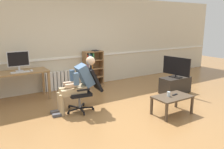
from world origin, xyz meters
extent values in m
plane|color=olive|center=(0.00, 0.00, 0.00)|extent=(18.00, 18.00, 0.00)
cube|color=beige|center=(0.00, 2.65, 1.35)|extent=(12.00, 0.10, 2.70)
cube|color=white|center=(0.00, 2.58, 0.92)|extent=(12.00, 0.03, 0.05)
cube|color=#9E7547|center=(-1.10, 1.88, 0.36)|extent=(0.06, 0.06, 0.72)
cube|color=#9E7547|center=(-1.10, 2.42, 0.36)|extent=(0.06, 0.06, 0.72)
cube|color=#9E7547|center=(-1.75, 2.15, 0.74)|extent=(1.37, 0.62, 0.04)
cube|color=silver|center=(-1.72, 2.21, 0.76)|extent=(0.18, 0.14, 0.01)
cube|color=silver|center=(-1.72, 2.23, 0.82)|extent=(0.04, 0.02, 0.10)
cube|color=silver|center=(-1.72, 2.23, 1.06)|extent=(0.52, 0.02, 0.38)
cube|color=black|center=(-1.72, 2.22, 1.06)|extent=(0.48, 0.00, 0.34)
cube|color=white|center=(-1.74, 2.01, 0.77)|extent=(0.43, 0.12, 0.02)
cube|color=white|center=(-1.48, 2.03, 0.77)|extent=(0.06, 0.10, 0.03)
cube|color=olive|center=(0.16, 2.42, 0.54)|extent=(0.03, 0.28, 1.08)
cube|color=olive|center=(0.73, 2.42, 0.54)|extent=(0.03, 0.28, 1.08)
cube|color=olive|center=(0.45, 2.56, 0.54)|extent=(0.57, 0.02, 1.08)
cube|color=olive|center=(0.45, 2.42, 0.01)|extent=(0.54, 0.28, 0.03)
cube|color=olive|center=(0.45, 2.42, 0.28)|extent=(0.54, 0.28, 0.03)
cube|color=olive|center=(0.45, 2.42, 0.54)|extent=(0.54, 0.28, 0.03)
cube|color=olive|center=(0.45, 2.42, 0.81)|extent=(0.54, 0.28, 0.03)
cube|color=olive|center=(0.45, 2.42, 1.07)|extent=(0.54, 0.28, 0.03)
cube|color=red|center=(0.21, 2.42, 0.13)|extent=(0.05, 0.19, 0.20)
cube|color=orange|center=(0.21, 2.42, 0.38)|extent=(0.04, 0.19, 0.17)
cube|color=#89428E|center=(0.21, 2.44, 0.64)|extent=(0.04, 0.19, 0.17)
cube|color=red|center=(0.21, 2.42, 0.91)|extent=(0.04, 0.19, 0.17)
cube|color=white|center=(0.28, 2.40, 0.12)|extent=(0.05, 0.19, 0.18)
cube|color=#89428E|center=(0.27, 2.41, 0.38)|extent=(0.04, 0.19, 0.18)
cube|color=white|center=(0.27, 2.43, 0.67)|extent=(0.04, 0.19, 0.22)
cube|color=#6699A3|center=(0.28, 2.42, 0.94)|extent=(0.05, 0.19, 0.24)
cube|color=#89428E|center=(0.34, 2.40, 0.13)|extent=(0.04, 0.19, 0.20)
cube|color=orange|center=(0.33, 2.43, 0.40)|extent=(0.04, 0.19, 0.21)
cube|color=black|center=(0.34, 2.43, 0.64)|extent=(0.05, 0.19, 0.17)
cube|color=#2D519E|center=(0.34, 2.44, 0.91)|extent=(0.03, 0.19, 0.17)
cube|color=#38844C|center=(0.41, 2.41, 0.11)|extent=(0.05, 0.19, 0.17)
cube|color=black|center=(0.38, 2.41, 0.40)|extent=(0.05, 0.19, 0.22)
cube|color=orange|center=(0.37, 2.43, 0.65)|extent=(0.03, 0.19, 0.20)
cube|color=#38844C|center=(0.42, 2.42, 0.93)|extent=(0.04, 0.19, 0.22)
cube|color=black|center=(0.47, 2.41, 0.13)|extent=(0.03, 0.19, 0.21)
cube|color=#89428E|center=(0.40, 2.40, 0.39)|extent=(0.04, 0.19, 0.19)
cube|color=black|center=(0.52, 2.39, 1.10)|extent=(0.16, 0.22, 0.02)
cube|color=white|center=(-1.07, 2.54, 0.27)|extent=(0.08, 0.08, 0.54)
cube|color=white|center=(-0.96, 2.54, 0.27)|extent=(0.08, 0.08, 0.54)
cube|color=white|center=(-0.85, 2.54, 0.27)|extent=(0.08, 0.08, 0.54)
cube|color=white|center=(-0.74, 2.54, 0.27)|extent=(0.08, 0.08, 0.54)
cube|color=white|center=(-0.63, 2.54, 0.27)|extent=(0.08, 0.08, 0.54)
cube|color=white|center=(-0.52, 2.54, 0.27)|extent=(0.08, 0.08, 0.54)
cube|color=white|center=(-0.41, 2.54, 0.27)|extent=(0.08, 0.08, 0.54)
cube|color=white|center=(-0.30, 2.54, 0.27)|extent=(0.08, 0.08, 0.54)
cube|color=black|center=(-0.79, 0.60, 0.07)|extent=(0.07, 0.30, 0.02)
cylinder|color=black|center=(-0.81, 0.45, 0.03)|extent=(0.03, 0.06, 0.06)
cube|color=black|center=(-0.64, 0.68, 0.07)|extent=(0.29, 0.16, 0.02)
cylinder|color=black|center=(-0.50, 0.62, 0.03)|extent=(0.06, 0.04, 0.06)
cube|color=black|center=(-0.67, 0.86, 0.07)|extent=(0.23, 0.25, 0.02)
cylinder|color=black|center=(-0.57, 0.97, 0.03)|extent=(0.05, 0.06, 0.06)
cube|color=black|center=(-0.85, 0.88, 0.07)|extent=(0.18, 0.28, 0.02)
cylinder|color=black|center=(-0.92, 1.01, 0.03)|extent=(0.05, 0.06, 0.06)
cube|color=black|center=(-0.92, 0.72, 0.07)|extent=(0.30, 0.10, 0.02)
cylinder|color=black|center=(-1.07, 0.69, 0.03)|extent=(0.06, 0.03, 0.06)
cylinder|color=gray|center=(-0.77, 0.75, 0.23)|extent=(0.05, 0.05, 0.30)
cube|color=black|center=(-0.77, 0.75, 0.41)|extent=(0.51, 0.51, 0.07)
cube|color=black|center=(-0.42, 0.71, 0.70)|extent=(0.34, 0.47, 0.53)
cube|color=black|center=(-0.72, 1.00, 0.56)|extent=(0.28, 0.08, 0.03)
cube|color=black|center=(-0.78, 0.49, 0.56)|extent=(0.28, 0.08, 0.03)
cube|color=tan|center=(-0.77, 0.75, 0.52)|extent=(0.30, 0.37, 0.14)
cube|color=#476689|center=(-0.63, 0.73, 0.80)|extent=(0.42, 0.38, 0.52)
sphere|color=beige|center=(-0.49, 0.71, 1.11)|extent=(0.20, 0.20, 0.20)
cube|color=black|center=(-1.05, 0.78, 0.62)|extent=(0.15, 0.05, 0.02)
cube|color=tan|center=(-0.97, 0.87, 0.49)|extent=(0.43, 0.18, 0.13)
cylinder|color=tan|center=(-1.18, 0.89, 0.23)|extent=(0.10, 0.10, 0.46)
cube|color=#4C4C51|center=(-1.28, 0.90, 0.03)|extent=(0.23, 0.11, 0.06)
cube|color=tan|center=(-0.99, 0.67, 0.49)|extent=(0.43, 0.18, 0.13)
cylinder|color=tan|center=(-1.20, 0.69, 0.23)|extent=(0.10, 0.10, 0.46)
cube|color=#4C4C51|center=(-1.30, 0.70, 0.03)|extent=(0.23, 0.11, 0.06)
cube|color=#476689|center=(-0.85, 0.92, 0.78)|extent=(0.11, 0.09, 0.26)
cube|color=beige|center=(-0.96, 0.86, 0.64)|extent=(0.25, 0.10, 0.07)
cube|color=#476689|center=(-0.89, 0.60, 0.78)|extent=(0.11, 0.09, 0.26)
cube|color=beige|center=(-0.98, 0.67, 0.64)|extent=(0.25, 0.10, 0.07)
cube|color=#2D2823|center=(2.04, 0.53, 0.22)|extent=(0.86, 0.42, 0.45)
cube|color=black|center=(2.04, 0.53, 0.46)|extent=(0.25, 0.35, 0.02)
cylinder|color=black|center=(2.04, 0.53, 0.49)|extent=(0.04, 0.04, 0.05)
cube|color=black|center=(2.04, 0.53, 0.77)|extent=(0.17, 0.82, 0.49)
cube|color=#9EBCF4|center=(2.06, 0.53, 0.77)|extent=(0.13, 0.77, 0.46)
cube|color=#4C3D2D|center=(0.46, -0.70, 0.19)|extent=(0.04, 0.04, 0.37)
cube|color=#4C3D2D|center=(1.22, -0.70, 0.19)|extent=(0.04, 0.04, 0.37)
cube|color=#4C3D2D|center=(1.22, -0.26, 0.19)|extent=(0.04, 0.04, 0.37)
cube|color=#4C3D2D|center=(0.46, -0.26, 0.19)|extent=(0.04, 0.04, 0.37)
cube|color=#4C3D2D|center=(0.84, -0.48, 0.39)|extent=(0.82, 0.50, 0.03)
cylinder|color=silver|center=(0.76, -0.44, 0.46)|extent=(0.07, 0.07, 0.10)
cube|color=black|center=(0.94, -0.45, 0.41)|extent=(0.15, 0.06, 0.02)
camera|label=1|loc=(-2.64, -3.60, 1.93)|focal=35.56mm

